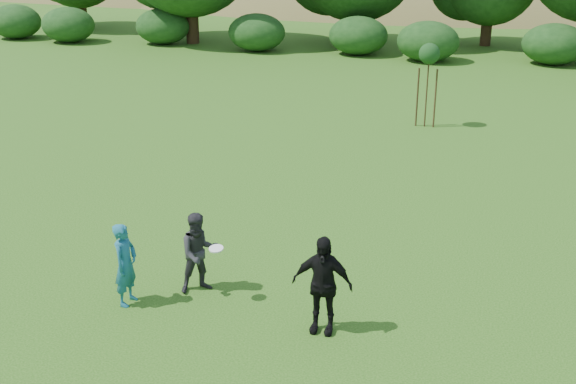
% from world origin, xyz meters
% --- Properties ---
extents(ground, '(120.00, 120.00, 0.00)m').
position_xyz_m(ground, '(0.00, 0.00, 0.00)').
color(ground, '#19470C').
rests_on(ground, ground).
extents(player_teal, '(0.40, 0.59, 1.59)m').
position_xyz_m(player_teal, '(-2.00, -0.66, 0.80)').
color(player_teal, '#1A6077').
rests_on(player_teal, ground).
extents(player_grey, '(0.98, 0.96, 1.59)m').
position_xyz_m(player_grey, '(-0.90, 0.18, 0.80)').
color(player_grey, '#2A2A2D').
rests_on(player_grey, ground).
extents(player_black, '(1.06, 0.48, 1.79)m').
position_xyz_m(player_black, '(1.69, -0.54, 0.89)').
color(player_black, black).
rests_on(player_black, ground).
extents(frisbee, '(0.27, 0.27, 0.07)m').
position_xyz_m(frisbee, '(-0.43, -0.09, 1.07)').
color(frisbee, white).
rests_on(frisbee, ground).
extents(sapling, '(0.70, 0.70, 2.85)m').
position_xyz_m(sapling, '(1.80, 13.18, 2.42)').
color(sapling, '#3A2917').
rests_on(sapling, ground).
extents(hillside, '(150.00, 72.00, 52.00)m').
position_xyz_m(hillside, '(-0.56, 68.45, -11.97)').
color(hillside, olive).
rests_on(hillside, ground).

